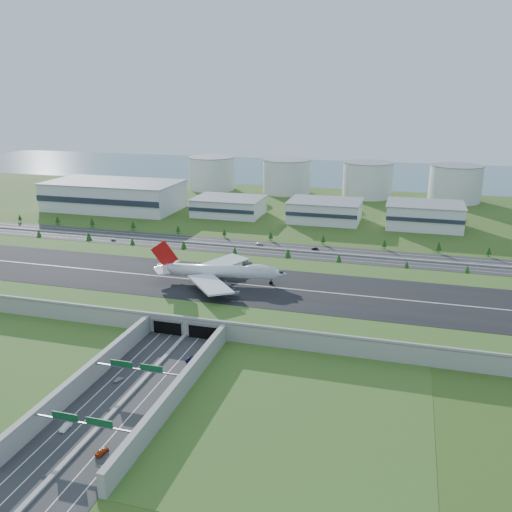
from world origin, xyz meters
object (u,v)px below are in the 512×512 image
(car_0, at_px, (118,380))
(car_4, at_px, (113,240))
(car_2, at_px, (191,359))
(fuel_tank_a, at_px, (212,173))
(car_3, at_px, (102,452))
(car_1, at_px, (66,427))
(car_7, at_px, (259,244))
(boeing_747, at_px, (220,271))
(car_5, at_px, (315,249))

(car_0, distance_m, car_4, 206.49)
(car_2, bearing_deg, car_4, -38.29)
(fuel_tank_a, relative_size, car_3, 9.95)
(car_1, xyz_separation_m, car_2, (21.15, 54.51, -0.11))
(car_1, relative_size, car_4, 1.32)
(fuel_tank_a, xyz_separation_m, car_2, (131.27, -380.78, -16.64))
(car_2, distance_m, car_4, 199.03)
(car_4, height_order, car_7, car_7)
(car_2, bearing_deg, car_0, 61.62)
(car_0, xyz_separation_m, car_4, (-104.65, 178.01, -0.02))
(car_3, xyz_separation_m, car_4, (-121.50, 217.48, -0.06))
(boeing_747, xyz_separation_m, car_0, (-7.56, -93.82, -13.51))
(boeing_747, bearing_deg, car_5, 62.80)
(fuel_tank_a, relative_size, car_2, 9.36)
(car_3, height_order, car_5, car_5)
(car_1, distance_m, car_4, 233.79)
(boeing_747, relative_size, car_7, 13.06)
(car_1, relative_size, car_2, 0.97)
(fuel_tank_a, bearing_deg, car_5, -53.87)
(fuel_tank_a, distance_m, boeing_747, 331.88)
(boeing_747, bearing_deg, car_7, 85.10)
(car_1, height_order, car_2, car_1)
(car_0, bearing_deg, car_4, 144.95)
(car_7, bearing_deg, car_2, 0.50)
(car_7, bearing_deg, car_1, -6.33)
(boeing_747, distance_m, car_3, 134.30)
(car_5, bearing_deg, boeing_747, -23.54)
(car_7, bearing_deg, boeing_747, -1.96)
(car_0, relative_size, car_2, 0.76)
(car_0, bearing_deg, car_3, -42.38)
(car_2, bearing_deg, car_7, -70.60)
(fuel_tank_a, height_order, car_0, fuel_tank_a)
(boeing_747, height_order, car_5, boeing_747)
(car_4, bearing_deg, fuel_tank_a, 12.35)
(car_4, bearing_deg, car_0, -138.85)
(car_3, height_order, car_7, car_7)
(boeing_747, bearing_deg, car_4, 134.16)
(boeing_747, height_order, car_7, boeing_747)
(car_1, bearing_deg, car_5, 78.83)
(car_3, xyz_separation_m, car_7, (-16.64, 236.77, 0.07))
(car_0, distance_m, car_2, 30.54)
(car_4, xyz_separation_m, car_5, (145.64, 17.30, 0.10))
(car_5, relative_size, car_7, 0.85)
(boeing_747, relative_size, car_2, 13.47)
(car_5, bearing_deg, car_4, -88.53)
(car_3, distance_m, car_5, 236.02)
(car_2, xyz_separation_m, car_4, (-124.79, 155.05, -0.07))
(fuel_tank_a, relative_size, car_5, 10.70)
(fuel_tank_a, distance_m, car_5, 258.58)
(car_7, bearing_deg, car_5, 81.19)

